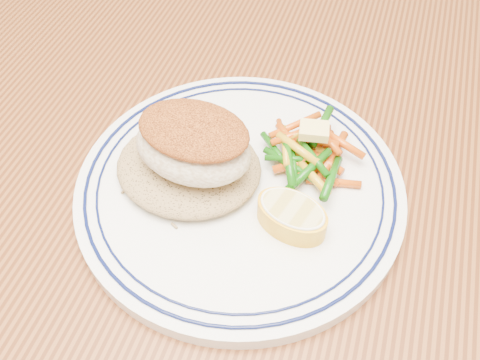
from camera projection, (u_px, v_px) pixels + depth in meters
name	position (u px, v px, depth m)	size (l,w,h in m)	color
dining_table	(280.00, 221.00, 0.60)	(1.50, 0.90, 0.75)	#4E240F
plate	(240.00, 187.00, 0.49)	(0.30, 0.30, 0.02)	white
rice_pilaf	(188.00, 164.00, 0.48)	(0.13, 0.12, 0.03)	olive
fish_fillet	(193.00, 143.00, 0.46)	(0.11, 0.09, 0.05)	beige
vegetable_pile	(309.00, 153.00, 0.49)	(0.10, 0.11, 0.03)	#BC4509
butter_pat	(314.00, 131.00, 0.48)	(0.03, 0.02, 0.01)	#EED774
lemon_wedge	(292.00, 215.00, 0.45)	(0.07, 0.07, 0.02)	yellow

